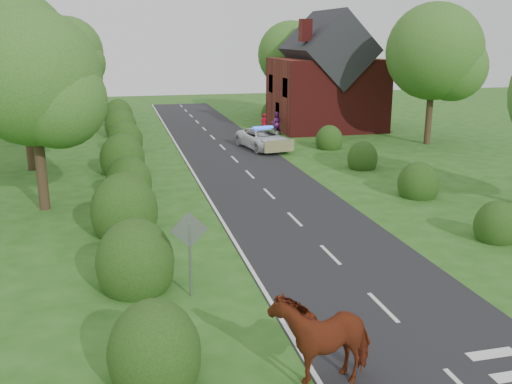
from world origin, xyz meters
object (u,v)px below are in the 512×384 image
object	(u,v)px
road_sign	(190,242)
pedestrian_red	(264,124)
police_van	(263,139)
pedestrian_purple	(276,123)
cow	(322,342)

from	to	relation	value
road_sign	pedestrian_red	bearing A→B (deg)	71.21
police_van	pedestrian_purple	bearing A→B (deg)	55.96
pedestrian_purple	cow	bearing A→B (deg)	85.46
police_van	pedestrian_red	size ratio (longest dim) A/B	3.35
cow	pedestrian_red	world-z (taller)	cow
road_sign	police_van	size ratio (longest dim) A/B	0.48
road_sign	pedestrian_purple	bearing A→B (deg)	69.29
cow	pedestrian_red	bearing A→B (deg)	155.62
pedestrian_purple	road_sign	bearing A→B (deg)	78.75
road_sign	pedestrian_red	distance (m)	28.21
road_sign	cow	size ratio (longest dim) A/B	1.04
road_sign	cow	distance (m)	5.25
road_sign	pedestrian_red	xyz separation A→B (m)	(9.08, 26.69, -0.87)
pedestrian_red	pedestrian_purple	xyz separation A→B (m)	(0.83, -0.47, 0.07)
pedestrian_red	pedestrian_purple	world-z (taller)	pedestrian_purple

